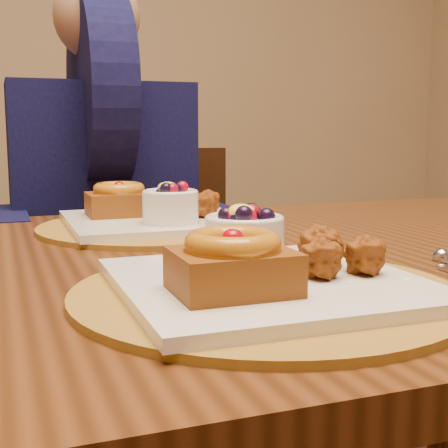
% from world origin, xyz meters
% --- Properties ---
extents(dining_table, '(1.60, 0.90, 0.76)m').
position_xyz_m(dining_table, '(-0.05, 0.07, 0.68)').
color(dining_table, '#351A09').
rests_on(dining_table, ground).
extents(place_setting_near, '(0.38, 0.38, 0.08)m').
position_xyz_m(place_setting_near, '(-0.05, -0.14, 0.78)').
color(place_setting_near, brown).
rests_on(place_setting_near, dining_table).
extents(place_setting_far, '(0.38, 0.38, 0.08)m').
position_xyz_m(place_setting_far, '(-0.05, 0.29, 0.78)').
color(place_setting_far, brown).
rests_on(place_setting_far, dining_table).
extents(chair_far, '(0.50, 0.50, 0.87)m').
position_xyz_m(chair_far, '(0.08, 0.87, 0.48)').
color(chair_far, black).
rests_on(chair_far, ground).
extents(diner, '(0.48, 0.47, 0.78)m').
position_xyz_m(diner, '(-0.07, 0.70, 0.84)').
color(diner, black).
rests_on(diner, ground).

